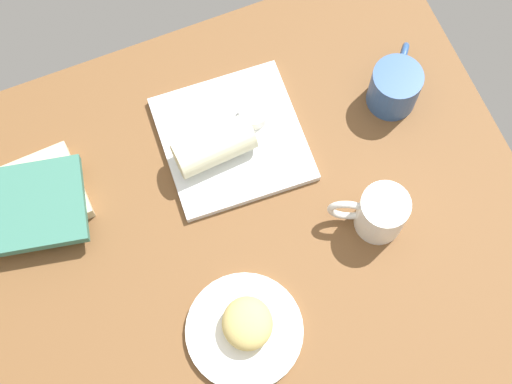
{
  "coord_description": "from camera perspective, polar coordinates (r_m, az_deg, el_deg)",
  "views": [
    {
      "loc": [
        -9.24,
        -36.0,
        133.53
      ],
      "look_at": [
        8.18,
        7.06,
        7.0
      ],
      "focal_mm": 53.98,
      "sensor_mm": 36.0,
      "label": 1
    }
  ],
  "objects": [
    {
      "name": "square_plate",
      "position": [
        1.41,
        -1.76,
        3.96
      ],
      "size": [
        26.34,
        26.34,
        1.6
      ],
      "primitive_type": "cube",
      "rotation": [
        0.0,
        0.0,
        -0.05
      ],
      "color": "white",
      "rests_on": "dining_table"
    },
    {
      "name": "breakfast_wrap",
      "position": [
        1.36,
        -3.13,
        3.41
      ],
      "size": [
        14.63,
        7.52,
        6.59
      ],
      "primitive_type": "cylinder",
      "rotation": [
        1.57,
        0.0,
        4.78
      ],
      "color": "beige",
      "rests_on": "square_plate"
    },
    {
      "name": "book_stack",
      "position": [
        1.4,
        -16.67,
        -0.78
      ],
      "size": [
        24.55,
        19.84,
        5.15
      ],
      "color": "beige",
      "rests_on": "dining_table"
    },
    {
      "name": "round_plate",
      "position": [
        1.31,
        -0.86,
        -10.26
      ],
      "size": [
        19.8,
        19.8,
        1.4
      ],
      "primitive_type": "cylinder",
      "color": "white",
      "rests_on": "dining_table"
    },
    {
      "name": "sauce_cup",
      "position": [
        1.41,
        -0.18,
        5.83
      ],
      "size": [
        5.43,
        5.43,
        2.51
      ],
      "color": "silver",
      "rests_on": "square_plate"
    },
    {
      "name": "coffee_mug",
      "position": [
        1.44,
        10.26,
        7.74
      ],
      "size": [
        10.96,
        12.3,
        9.08
      ],
      "color": "#2D518C",
      "rests_on": "dining_table"
    },
    {
      "name": "dining_table",
      "position": [
        1.37,
        -2.07,
        -4.51
      ],
      "size": [
        110.0,
        90.0,
        4.0
      ],
      "primitive_type": "cube",
      "color": "brown",
      "rests_on": "ground"
    },
    {
      "name": "scone_pastry",
      "position": [
        1.28,
        -0.64,
        -9.71
      ],
      "size": [
        10.65,
        11.09,
        4.98
      ],
      "primitive_type": "ellipsoid",
      "rotation": [
        0.0,
        0.0,
        4.42
      ],
      "color": "tan",
      "rests_on": "round_plate"
    },
    {
      "name": "second_mug",
      "position": [
        1.33,
        9.12,
        -1.54
      ],
      "size": [
        12.85,
        9.11,
        9.79
      ],
      "color": "white",
      "rests_on": "dining_table"
    }
  ]
}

